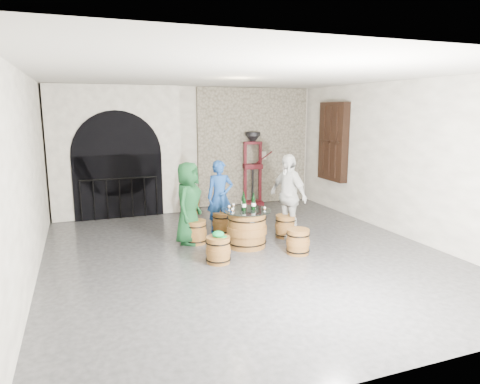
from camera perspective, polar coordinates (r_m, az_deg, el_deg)
name	(u,v)px	position (r m, az deg, el deg)	size (l,w,h in m)	color
ground	(244,252)	(8.03, 0.50, -8.06)	(8.00, 8.00, 0.00)	#2C2C2E
wall_back	(190,148)	(11.46, -6.73, 5.80)	(8.00, 8.00, 0.00)	white
wall_front	(399,221)	(4.24, 20.40, -3.59)	(8.00, 8.00, 0.00)	white
wall_left	(27,178)	(7.19, -26.49, 1.69)	(8.00, 8.00, 0.00)	white
wall_right	(401,159)	(9.49, 20.71, 4.11)	(8.00, 8.00, 0.00)	white
ceiling	(244,75)	(7.61, 0.54, 15.37)	(8.00, 8.00, 0.00)	beige
stone_facing_panel	(253,147)	(11.96, 1.79, 6.08)	(3.20, 0.12, 3.18)	gray
arched_opening	(116,152)	(10.90, -16.17, 5.09)	(3.10, 0.60, 3.19)	white
shuttered_window	(333,142)	(11.31, 12.29, 6.58)	(0.23, 1.10, 2.00)	black
barrel_table	(247,229)	(8.26, 0.90, -4.89)	(0.94, 0.94, 0.73)	brown
barrel_stool_left	(196,232)	(8.53, -5.92, -5.33)	(0.44, 0.44, 0.47)	brown
barrel_stool_far	(222,223)	(9.16, -2.36, -4.14)	(0.44, 0.44, 0.47)	brown
barrel_stool_right	(285,226)	(8.94, 6.09, -4.57)	(0.44, 0.44, 0.47)	brown
barrel_stool_near_right	(298,242)	(7.96, 7.74, -6.57)	(0.44, 0.44, 0.47)	brown
barrel_stool_near_left	(218,250)	(7.45, -2.91, -7.72)	(0.44, 0.44, 0.47)	brown
green_cap	(218,234)	(7.37, -2.91, -5.66)	(0.25, 0.21, 0.11)	#0C8539
person_green	(188,203)	(8.43, -6.91, -1.47)	(0.79, 0.52, 1.62)	#12411E
person_blue	(220,197)	(9.12, -2.69, -0.66)	(0.57, 0.37, 1.56)	navy
person_white	(288,196)	(8.83, 6.40, -0.53)	(1.02, 0.42, 1.73)	silver
wine_bottle_left	(244,204)	(8.09, 0.54, -1.59)	(0.08, 0.08, 0.32)	black
wine_bottle_center	(253,203)	(8.18, 1.81, -1.46)	(0.08, 0.08, 0.32)	black
wine_bottle_right	(243,201)	(8.32, 0.45, -1.24)	(0.08, 0.08, 0.32)	black
tasting_glass_a	(233,211)	(7.90, -1.00, -2.52)	(0.05, 0.05, 0.10)	#B25F22
tasting_glass_b	(255,206)	(8.26, 2.00, -1.92)	(0.05, 0.05, 0.10)	#B25F22
tasting_glass_c	(234,206)	(8.29, -0.87, -1.87)	(0.05, 0.05, 0.10)	#B25F22
tasting_glass_d	(253,205)	(8.40, 1.69, -1.70)	(0.05, 0.05, 0.10)	#B25F22
tasting_glass_e	(265,209)	(8.03, 3.32, -2.31)	(0.05, 0.05, 0.10)	#B25F22
tasting_glass_f	(229,208)	(8.13, -1.46, -2.12)	(0.05, 0.05, 0.10)	#B25F22
side_barrel	(190,200)	(10.98, -6.70, -1.10)	(0.51, 0.51, 0.68)	brown
corking_press	(253,163)	(11.72, 1.71, 3.88)	(0.84, 0.51, 2.01)	#500D17
control_box	(263,155)	(12.01, 3.03, 4.89)	(0.18, 0.10, 0.22)	silver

